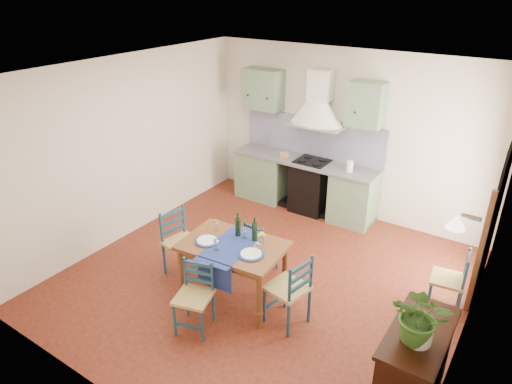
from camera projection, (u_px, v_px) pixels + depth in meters
floor at (265, 278)px, 6.32m from camera, size 5.00×5.00×0.00m
back_wall at (314, 153)px, 7.83m from camera, size 5.00×0.96×2.80m
right_wall at (484, 239)px, 4.71m from camera, size 0.26×5.00×2.80m
left_wall at (128, 149)px, 6.98m from camera, size 0.04×5.00×2.80m
ceiling at (267, 73)px, 5.12m from camera, size 5.00×5.00×0.01m
dining_table at (233, 251)px, 5.65m from camera, size 1.33×1.02×1.12m
chair_near at (194, 296)px, 5.27m from camera, size 0.49×0.49×0.86m
chair_far at (260, 245)px, 6.33m from camera, size 0.42×0.42×0.79m
chair_left at (181, 242)px, 6.24m from camera, size 0.51×0.51×0.95m
chair_right at (290, 290)px, 5.30m from camera, size 0.52×0.52×0.94m
chair_spare at (450, 280)px, 5.55m from camera, size 0.44×0.44×0.85m
sideboard at (413, 366)px, 4.23m from camera, size 0.50×1.05×0.94m
potted_plant at (421, 317)px, 3.83m from camera, size 0.54×0.48×0.54m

